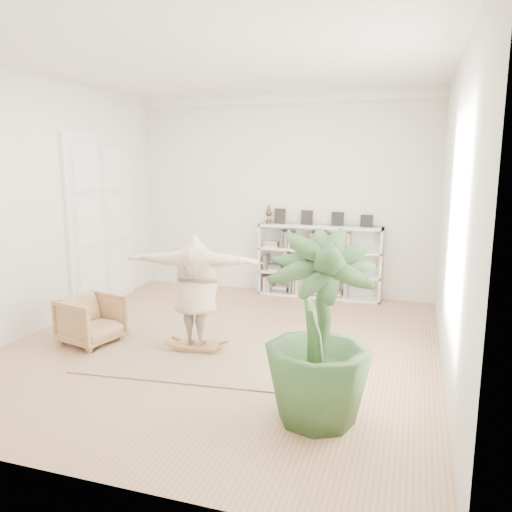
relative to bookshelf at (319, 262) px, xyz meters
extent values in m
plane|color=#9A734F|center=(-0.74, -2.82, -0.64)|extent=(6.00, 6.00, 0.00)
plane|color=silver|center=(-0.74, 0.18, 1.16)|extent=(5.50, 0.00, 5.50)
plane|color=silver|center=(-0.74, -5.82, 1.16)|extent=(5.50, 0.00, 5.50)
plane|color=silver|center=(-3.49, -2.82, 1.16)|extent=(0.00, 6.00, 6.00)
plane|color=silver|center=(2.01, -2.82, 1.16)|extent=(0.00, 6.00, 6.00)
plane|color=white|center=(-0.74, -2.82, 2.96)|extent=(6.00, 6.00, 0.00)
cube|color=white|center=(-0.74, 0.12, 2.87)|extent=(5.50, 0.12, 0.18)
cube|color=white|center=(-3.45, -1.52, 0.76)|extent=(0.08, 1.78, 2.92)
cube|color=silver|center=(-3.43, -1.92, 0.76)|extent=(0.06, 0.78, 2.80)
cube|color=silver|center=(-3.43, -1.12, 0.76)|extent=(0.06, 0.78, 2.80)
cube|color=silver|center=(-1.07, -0.01, 0.01)|extent=(0.04, 0.35, 1.30)
cube|color=silver|center=(1.09, -0.01, 0.01)|extent=(0.04, 0.35, 1.30)
cube|color=silver|center=(0.01, 0.14, 0.01)|extent=(2.20, 0.04, 1.30)
cube|color=silver|center=(0.01, -0.01, -0.62)|extent=(2.20, 0.35, 0.04)
cube|color=silver|center=(0.01, -0.01, -0.21)|extent=(2.20, 0.35, 0.04)
cube|color=silver|center=(0.01, -0.01, 0.22)|extent=(2.20, 0.35, 0.04)
cube|color=silver|center=(0.01, -0.01, 0.64)|extent=(2.20, 0.35, 0.04)
cube|color=black|center=(-0.74, 0.04, 0.78)|extent=(0.18, 0.07, 0.24)
cube|color=black|center=(-0.24, 0.04, 0.78)|extent=(0.18, 0.07, 0.24)
cube|color=black|center=(0.31, 0.04, 0.78)|extent=(0.18, 0.07, 0.24)
cube|color=black|center=(0.81, 0.04, 0.78)|extent=(0.18, 0.07, 0.24)
imported|color=tan|center=(-2.46, -3.27, -0.31)|extent=(0.85, 0.83, 0.64)
cube|color=tan|center=(-0.99, -3.10, -0.63)|extent=(2.68, 2.24, 0.02)
cube|color=olive|center=(-0.99, -3.10, -0.56)|extent=(0.56, 0.37, 0.03)
cube|color=olive|center=(-0.99, -3.10, -0.59)|extent=(0.37, 0.09, 0.04)
cube|color=olive|center=(-0.99, -3.10, -0.59)|extent=(0.37, 0.09, 0.04)
cube|color=olive|center=(-0.99, -3.10, -0.56)|extent=(0.21, 0.07, 0.11)
cube|color=olive|center=(-0.99, -3.10, -0.56)|extent=(0.21, 0.07, 0.11)
imported|color=#BEA88F|center=(-0.99, -3.10, 0.21)|extent=(1.80, 0.65, 1.43)
imported|color=#33562B|center=(0.82, -4.37, 0.26)|extent=(1.19, 1.19, 1.79)
camera|label=1|loc=(1.61, -8.70, 1.76)|focal=35.00mm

